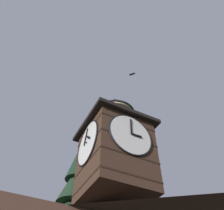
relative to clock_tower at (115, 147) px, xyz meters
The scene contains 2 objects.
clock_tower is the anchor object (origin of this frame).
flying_bird_high 9.55m from the clock_tower, 169.97° to the right, with size 0.48×0.52×0.13m.
Camera 1 is at (6.41, 9.57, 1.31)m, focal length 39.91 mm.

